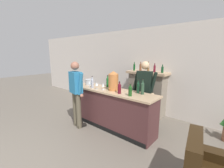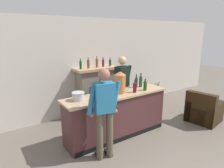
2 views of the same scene
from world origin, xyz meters
name	(u,v)px [view 1 (image 1 of 2)]	position (x,y,z in m)	size (l,w,h in m)	color
wall_back_panel	(137,70)	(0.00, 4.42, 1.38)	(12.00, 0.07, 2.75)	beige
bar_counter	(111,109)	(0.23, 2.74, 0.51)	(2.50, 0.63, 1.02)	#482728
fireplace_stone	(147,93)	(0.52, 4.16, 0.71)	(1.29, 0.52, 1.70)	gray
person_customer	(76,92)	(-0.46, 2.17, 0.96)	(0.65, 0.36, 1.74)	brown
person_bartender	(144,91)	(0.85, 3.37, 0.97)	(0.65, 0.36, 1.75)	#434435
copper_dispenser	(113,81)	(0.31, 2.74, 1.27)	(0.25, 0.29, 0.49)	#BB6F38
ice_bucket_steel	(89,82)	(-0.67, 2.81, 1.11)	(0.25, 0.25, 0.17)	silver
wine_bottle_port_short	(138,87)	(0.93, 2.90, 1.16)	(0.07, 0.07, 0.32)	#123420
wine_bottle_burgundy_dark	(143,88)	(1.06, 2.88, 1.17)	(0.08, 0.08, 0.34)	#26422E
wine_bottle_rose_blush	(130,90)	(0.93, 2.58, 1.15)	(0.08, 0.08, 0.27)	#194418
wine_bottle_chardonnay_pale	(108,82)	(-0.08, 2.96, 1.17)	(0.08, 0.08, 0.32)	#15531E
wine_bottle_merlot_tall	(119,88)	(0.62, 2.59, 1.15)	(0.08, 0.08, 0.28)	#55101C
wine_bottle_riesling_slim	(92,83)	(-0.28, 2.57, 1.17)	(0.07, 0.07, 0.33)	#AAAEBF
wine_glass_front_left	(103,85)	(0.07, 2.62, 1.14)	(0.07, 0.07, 0.18)	silver
wine_glass_mid_counter	(97,84)	(-0.10, 2.56, 1.15)	(0.08, 0.08, 0.18)	silver
wine_glass_front_right	(90,83)	(-0.42, 2.59, 1.14)	(0.08, 0.08, 0.16)	silver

